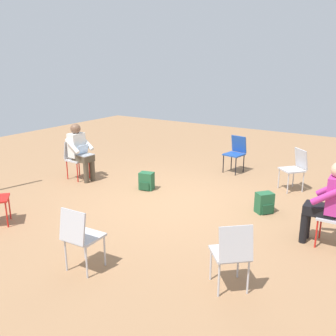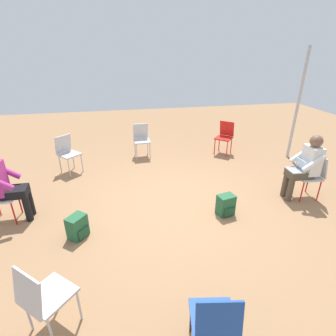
{
  "view_description": "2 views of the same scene",
  "coord_description": "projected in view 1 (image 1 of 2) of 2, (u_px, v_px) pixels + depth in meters",
  "views": [
    {
      "loc": [
        3.52,
        -5.46,
        2.56
      ],
      "look_at": [
        -0.05,
        0.04,
        0.66
      ],
      "focal_mm": 40.0,
      "sensor_mm": 36.0,
      "label": 1
    },
    {
      "loc": [
        0.91,
        3.92,
        2.64
      ],
      "look_at": [
        0.08,
        -0.3,
        0.64
      ],
      "focal_mm": 28.0,
      "sensor_mm": 36.0,
      "label": 2
    }
  ],
  "objects": [
    {
      "name": "ground_plane",
      "position": [
        169.0,
        203.0,
        6.95
      ],
      "size": [
        16.38,
        16.38,
        0.0
      ],
      "primitive_type": "plane",
      "color": "#99704C"
    },
    {
      "name": "chair_south",
      "position": [
        80.0,
        235.0,
        4.59
      ],
      "size": [
        0.42,
        0.46,
        0.85
      ],
      "rotation": [
        0.0,
        0.0,
        0.05
      ],
      "color": "#B7B7BC",
      "rests_on": "ground"
    },
    {
      "name": "chair_southeast",
      "position": [
        232.0,
        252.0,
        4.19
      ],
      "size": [
        0.58,
        0.59,
        0.85
      ],
      "rotation": [
        0.0,
        0.0,
        0.73
      ],
      "color": "#B7B7BC",
      "rests_on": "ground"
    },
    {
      "name": "chair_northeast",
      "position": [
        295.0,
        167.0,
        7.51
      ],
      "size": [
        0.58,
        0.59,
        0.85
      ],
      "rotation": [
        0.0,
        0.0,
        2.41
      ],
      "color": "#B7B7BC",
      "rests_on": "ground"
    },
    {
      "name": "chair_west",
      "position": [
        75.0,
        157.0,
        8.27
      ],
      "size": [
        0.46,
        0.42,
        0.85
      ],
      "rotation": [
        0.0,
        0.0,
        -1.63
      ],
      "color": "#B7B7BC",
      "rests_on": "ground"
    },
    {
      "name": "chair_north",
      "position": [
        236.0,
        151.0,
        8.74
      ],
      "size": [
        0.46,
        0.5,
        0.85
      ],
      "rotation": [
        0.0,
        0.0,
        2.97
      ],
      "color": "#1E4799",
      "rests_on": "ground"
    },
    {
      "name": "person_with_laptop",
      "position": [
        80.0,
        149.0,
        8.12
      ],
      "size": [
        0.54,
        0.51,
        1.24
      ],
      "rotation": [
        0.0,
        0.0,
        -1.63
      ],
      "color": "#4C4233",
      "rests_on": "ground"
    },
    {
      "name": "person_in_magenta",
      "position": [
        328.0,
        199.0,
        5.21
      ],
      "size": [
        0.53,
        0.5,
        1.24
      ],
      "rotation": [
        0.0,
        0.0,
        1.6
      ],
      "color": "black",
      "rests_on": "ground"
    },
    {
      "name": "backpack_near_laptop_user",
      "position": [
        147.0,
        182.0,
        7.63
      ],
      "size": [
        0.32,
        0.29,
        0.36
      ],
      "rotation": [
        0.0,
        0.0,
        0.23
      ],
      "color": "#235B38",
      "rests_on": "ground"
    },
    {
      "name": "backpack_by_empty_chair",
      "position": [
        264.0,
        204.0,
        6.47
      ],
      "size": [
        0.33,
        0.34,
        0.36
      ],
      "rotation": [
        0.0,
        0.0,
        4.03
      ],
      "color": "#235B38",
      "rests_on": "ground"
    }
  ]
}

